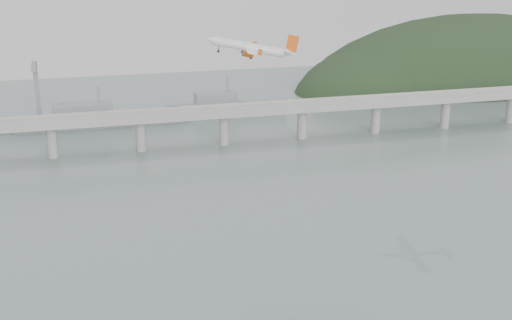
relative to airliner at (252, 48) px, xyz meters
name	(u,v)px	position (x,y,z in m)	size (l,w,h in m)	color
ground	(300,311)	(-0.51, -62.58, -78.65)	(900.00, 900.00, 0.00)	slate
bridge	(189,118)	(-1.66, 137.42, -61.00)	(800.00, 22.00, 23.90)	gray
headland	(481,103)	(284.67, 269.17, -97.99)	(365.00, 155.00, 156.00)	black
airliner	(252,48)	(0.00, 0.00, 0.00)	(36.04, 33.05, 9.74)	silver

